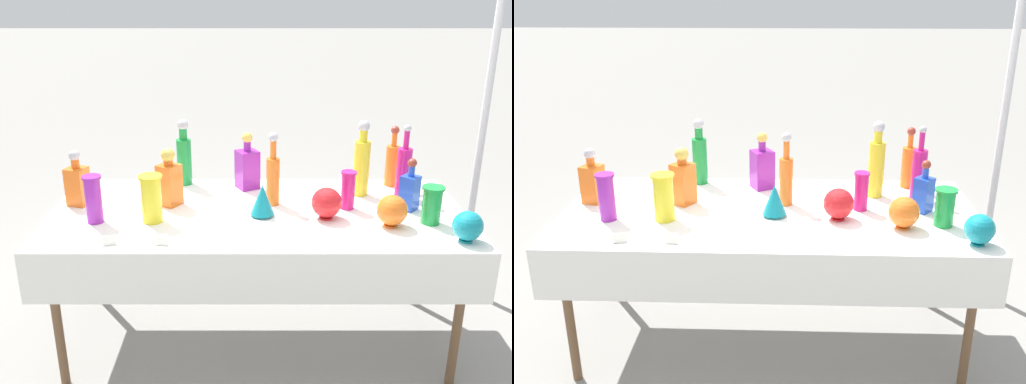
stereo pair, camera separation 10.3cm
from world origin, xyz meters
The scene contains 23 objects.
ground_plane centered at (0.00, 0.00, 0.00)m, with size 40.00×40.00×0.00m, color gray.
display_table centered at (0.00, -0.03, 0.71)m, with size 2.07×0.95×0.76m.
tall_bottle_0 centered at (0.08, 0.09, 0.92)m, with size 0.07×0.07×0.38m.
tall_bottle_1 centered at (0.77, 0.20, 0.91)m, with size 0.08×0.08×0.39m.
tall_bottle_2 centered at (-0.41, 0.40, 0.92)m, with size 0.08×0.08×0.37m.
tall_bottle_3 centered at (0.55, 0.23, 0.94)m, with size 0.08×0.08×0.41m.
tall_bottle_4 centered at (0.75, 0.38, 0.89)m, with size 0.08×0.08×0.34m.
square_decanter_0 centered at (-0.92, 0.09, 0.88)m, with size 0.12×0.12×0.29m.
square_decanter_1 centered at (0.76, 0.02, 0.87)m, with size 0.11×0.11×0.27m.
square_decanter_2 centered at (-0.45, 0.08, 0.89)m, with size 0.14×0.14×0.30m.
square_decanter_3 centered at (-0.05, 0.33, 0.89)m, with size 0.14×0.14×0.32m.
slender_vase_0 centered at (-0.50, -0.13, 0.88)m, with size 0.11×0.11×0.23m.
slender_vase_1 centered at (0.46, 0.03, 0.87)m, with size 0.08×0.08×0.20m.
slender_vase_2 centered at (-0.78, -0.14, 0.88)m, with size 0.09×0.09×0.23m.
slender_vase_3 centered at (0.82, -0.15, 0.86)m, with size 0.11×0.11×0.18m.
fluted_vase_0 centered at (0.02, -0.07, 0.84)m, with size 0.12×0.12×0.16m.
round_bowl_0 centered at (0.93, -0.35, 0.83)m, with size 0.13×0.13×0.14m.
round_bowl_1 centered at (0.33, -0.10, 0.84)m, with size 0.15×0.15×0.16m.
round_bowl_2 centered at (0.63, -0.19, 0.84)m, with size 0.15×0.15×0.15m.
price_tag_left centered at (-0.42, -0.39, 0.78)m, with size 0.06×0.01×0.04m, color white.
price_tag_center centered at (-0.65, -0.39, 0.78)m, with size 0.06×0.01×0.04m, color white.
price_tag_right centered at (-0.43, -0.37, 0.78)m, with size 0.06×0.01×0.04m, color white.
canopy_pole centered at (1.30, 0.54, 0.97)m, with size 0.18×0.18×2.45m.
Camera 1 is at (-0.01, -2.65, 1.86)m, focal length 40.00 mm.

